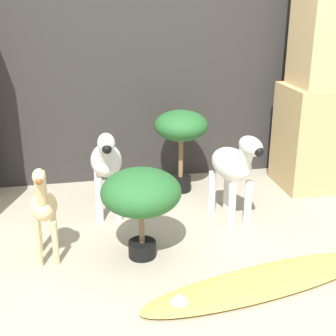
{
  "coord_description": "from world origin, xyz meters",
  "views": [
    {
      "loc": [
        -0.42,
        -2.05,
        1.37
      ],
      "look_at": [
        0.11,
        0.65,
        0.33
      ],
      "focal_mm": 50.0,
      "sensor_mm": 36.0,
      "label": 1
    }
  ],
  "objects_px": {
    "giraffe_figurine": "(43,207)",
    "potted_palm_front": "(181,130)",
    "zebra_left": "(106,162)",
    "surfboard": "(262,282)",
    "zebra_right": "(234,166)",
    "potted_palm_back": "(141,195)"
  },
  "relations": [
    {
      "from": "giraffe_figurine",
      "to": "potted_palm_front",
      "type": "bearing_deg",
      "value": 40.91
    },
    {
      "from": "zebra_left",
      "to": "potted_palm_back",
      "type": "bearing_deg",
      "value": -75.44
    },
    {
      "from": "zebra_right",
      "to": "zebra_left",
      "type": "distance_m",
      "value": 0.8
    },
    {
      "from": "potted_palm_front",
      "to": "giraffe_figurine",
      "type": "bearing_deg",
      "value": -139.09
    },
    {
      "from": "zebra_right",
      "to": "potted_palm_front",
      "type": "distance_m",
      "value": 0.57
    },
    {
      "from": "zebra_left",
      "to": "surfboard",
      "type": "height_order",
      "value": "zebra_left"
    },
    {
      "from": "giraffe_figurine",
      "to": "zebra_right",
      "type": "bearing_deg",
      "value": 13.27
    },
    {
      "from": "zebra_right",
      "to": "giraffe_figurine",
      "type": "bearing_deg",
      "value": -166.73
    },
    {
      "from": "zebra_right",
      "to": "surfboard",
      "type": "distance_m",
      "value": 0.8
    },
    {
      "from": "potted_palm_front",
      "to": "surfboard",
      "type": "distance_m",
      "value": 1.32
    },
    {
      "from": "surfboard",
      "to": "zebra_left",
      "type": "bearing_deg",
      "value": 126.09
    },
    {
      "from": "potted_palm_back",
      "to": "surfboard",
      "type": "bearing_deg",
      "value": -35.85
    },
    {
      "from": "zebra_left",
      "to": "zebra_right",
      "type": "bearing_deg",
      "value": -16.04
    },
    {
      "from": "zebra_right",
      "to": "potted_palm_front",
      "type": "relative_size",
      "value": 1.0
    },
    {
      "from": "zebra_right",
      "to": "surfboard",
      "type": "relative_size",
      "value": 0.45
    },
    {
      "from": "giraffe_figurine",
      "to": "potted_palm_front",
      "type": "xyz_separation_m",
      "value": [
        0.91,
        0.79,
        0.14
      ]
    },
    {
      "from": "giraffe_figurine",
      "to": "potted_palm_back",
      "type": "height_order",
      "value": "giraffe_figurine"
    },
    {
      "from": "potted_palm_back",
      "to": "potted_palm_front",
      "type": "bearing_deg",
      "value": 64.5
    },
    {
      "from": "potted_palm_front",
      "to": "potted_palm_back",
      "type": "distance_m",
      "value": 0.95
    },
    {
      "from": "zebra_right",
      "to": "potted_palm_back",
      "type": "height_order",
      "value": "zebra_right"
    },
    {
      "from": "zebra_left",
      "to": "surfboard",
      "type": "relative_size",
      "value": 0.45
    },
    {
      "from": "giraffe_figurine",
      "to": "potted_palm_back",
      "type": "bearing_deg",
      "value": -6.67
    }
  ]
}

